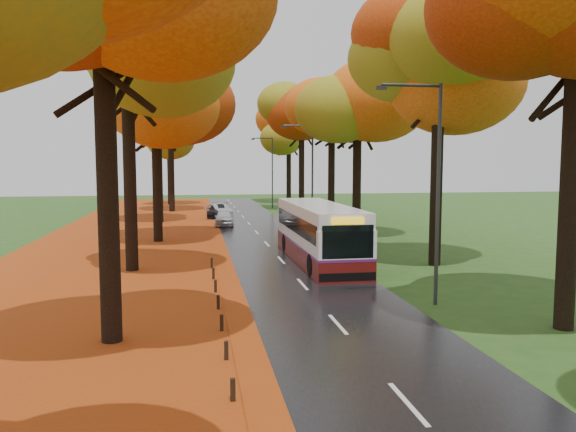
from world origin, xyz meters
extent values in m
plane|color=#284C19|center=(0.00, 0.00, 0.00)|extent=(160.00, 160.00, 0.00)
cube|color=black|center=(0.00, 25.00, 0.02)|extent=(6.50, 90.00, 0.04)
cube|color=silver|center=(0.00, 25.00, 0.04)|extent=(0.12, 90.00, 0.01)
cube|color=maroon|center=(-9.00, 25.00, 0.01)|extent=(12.00, 90.00, 0.02)
cube|color=#AF4111|center=(-3.05, 25.00, 0.04)|extent=(0.90, 90.00, 0.01)
cylinder|color=black|center=(-6.90, 5.50, 4.29)|extent=(0.60, 0.60, 8.58)
ellipsoid|color=orange|center=(-6.90, 5.50, 9.65)|extent=(9.20, 9.20, 7.18)
cylinder|color=black|center=(-7.50, 16.50, 4.58)|extent=(0.60, 0.60, 9.15)
ellipsoid|color=orange|center=(-7.50, 16.50, 10.30)|extent=(8.00, 8.00, 6.24)
cylinder|color=black|center=(-6.90, 26.50, 4.00)|extent=(0.60, 0.60, 8.00)
ellipsoid|color=orange|center=(-6.90, 26.50, 9.00)|extent=(9.20, 9.20, 7.18)
cylinder|color=black|center=(-7.50, 38.50, 4.29)|extent=(0.60, 0.60, 8.58)
ellipsoid|color=orange|center=(-7.50, 38.50, 9.65)|extent=(8.00, 8.00, 6.24)
cylinder|color=black|center=(-6.90, 49.50, 4.58)|extent=(0.60, 0.60, 9.15)
ellipsoid|color=orange|center=(-6.90, 49.50, 10.30)|extent=(9.20, 9.20, 7.18)
cylinder|color=black|center=(-7.50, 59.50, 4.00)|extent=(0.60, 0.60, 8.00)
ellipsoid|color=orange|center=(-7.50, 59.50, 9.00)|extent=(8.00, 8.00, 6.24)
cylinder|color=black|center=(6.90, 4.50, 4.35)|extent=(0.60, 0.60, 8.70)
cylinder|color=black|center=(7.50, 15.50, 4.61)|extent=(0.60, 0.60, 9.22)
ellipsoid|color=#BB460E|center=(7.50, 15.50, 10.37)|extent=(8.20, 8.20, 6.40)
cylinder|color=black|center=(6.90, 27.50, 4.10)|extent=(0.60, 0.60, 8.19)
ellipsoid|color=#BB460E|center=(6.90, 27.50, 9.22)|extent=(9.20, 9.20, 7.18)
cylinder|color=black|center=(7.50, 37.50, 4.35)|extent=(0.60, 0.60, 8.70)
ellipsoid|color=#BB460E|center=(7.50, 37.50, 9.79)|extent=(8.20, 8.20, 6.40)
cylinder|color=black|center=(6.90, 48.50, 4.61)|extent=(0.60, 0.60, 9.22)
ellipsoid|color=#BB460E|center=(6.90, 48.50, 10.37)|extent=(9.20, 9.20, 7.18)
cylinder|color=black|center=(7.50, 60.50, 4.10)|extent=(0.60, 0.60, 8.19)
ellipsoid|color=#BB460E|center=(7.50, 60.50, 9.22)|extent=(8.20, 8.20, 6.40)
cube|color=black|center=(-3.70, 0.80, 0.26)|extent=(0.11, 0.11, 0.52)
cube|color=black|center=(-3.70, 3.40, 0.26)|extent=(0.11, 0.11, 0.52)
cube|color=black|center=(-3.70, 6.00, 0.26)|extent=(0.11, 0.11, 0.52)
cube|color=black|center=(-3.70, 8.60, 0.26)|extent=(0.11, 0.11, 0.52)
cube|color=black|center=(-3.70, 11.20, 0.26)|extent=(0.11, 0.11, 0.52)
cube|color=black|center=(-3.70, 13.80, 0.26)|extent=(0.11, 0.11, 0.52)
cube|color=black|center=(-3.70, 16.40, 0.26)|extent=(0.11, 0.11, 0.52)
cylinder|color=#333538|center=(4.20, 8.00, 4.00)|extent=(0.14, 0.14, 8.00)
cylinder|color=#333538|center=(3.10, 8.00, 7.90)|extent=(2.20, 0.11, 0.11)
cube|color=#333538|center=(2.00, 8.00, 7.78)|extent=(0.35, 0.18, 0.14)
cylinder|color=#333538|center=(4.20, 30.00, 4.00)|extent=(0.14, 0.14, 8.00)
cylinder|color=#333538|center=(3.10, 30.00, 7.90)|extent=(2.20, 0.11, 0.11)
cube|color=#333538|center=(2.00, 30.00, 7.78)|extent=(0.35, 0.18, 0.14)
cylinder|color=#333538|center=(4.20, 52.00, 4.00)|extent=(0.14, 0.14, 8.00)
cylinder|color=#333538|center=(3.10, 52.00, 7.90)|extent=(2.20, 0.11, 0.11)
cube|color=#333538|center=(2.00, 52.00, 7.78)|extent=(0.35, 0.18, 0.14)
cube|color=#58100D|center=(1.89, 17.43, 0.50)|extent=(2.64, 11.30, 0.92)
cube|color=white|center=(1.89, 17.43, 1.63)|extent=(2.64, 11.30, 1.33)
cube|color=white|center=(1.89, 17.43, 2.66)|extent=(2.59, 11.08, 0.72)
cube|color=#5B1C62|center=(1.89, 17.43, 1.01)|extent=(2.66, 11.32, 0.12)
cube|color=black|center=(1.89, 17.43, 2.04)|extent=(2.66, 10.40, 0.87)
cube|color=black|center=(1.92, 11.82, 1.84)|extent=(2.26, 0.07, 1.44)
cube|color=yellow|center=(1.92, 11.82, 2.73)|extent=(1.41, 0.07, 0.29)
cube|color=black|center=(1.92, 11.84, 0.33)|extent=(2.51, 0.14, 0.36)
cylinder|color=black|center=(0.75, 13.59, 0.55)|extent=(0.29, 1.03, 1.03)
cylinder|color=black|center=(3.07, 13.60, 0.55)|extent=(0.29, 1.03, 1.03)
cylinder|color=black|center=(0.70, 20.81, 0.55)|extent=(0.29, 1.03, 1.03)
cylinder|color=black|center=(3.03, 20.83, 0.55)|extent=(0.29, 1.03, 1.03)
imported|color=silver|center=(-2.13, 34.80, 0.68)|extent=(1.80, 3.88, 1.29)
imported|color=#9EA0A5|center=(-2.26, 42.02, 0.70)|extent=(2.45, 4.21, 1.31)
imported|color=black|center=(-2.35, 41.91, 0.68)|extent=(2.34, 4.61, 1.28)
camera|label=1|loc=(-4.44, -11.04, 5.21)|focal=35.00mm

